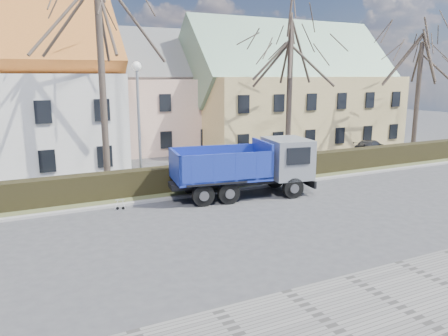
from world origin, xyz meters
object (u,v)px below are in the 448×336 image
dump_truck (238,168)px  cart_frame (116,204)px  parked_car_b (370,147)px  streetlight (139,127)px

dump_truck → cart_frame: dump_truck is taller
parked_car_b → cart_frame: bearing=80.6°
dump_truck → streetlight: (-4.11, 3.39, 1.95)m
dump_truck → cart_frame: (-6.13, 0.47, -1.22)m
cart_frame → parked_car_b: 22.35m
dump_truck → streetlight: 5.67m
streetlight → parked_car_b: bearing=8.9°
dump_truck → parked_car_b: bearing=31.7°
dump_truck → cart_frame: size_ratio=12.54×
streetlight → cart_frame: size_ratio=11.57×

